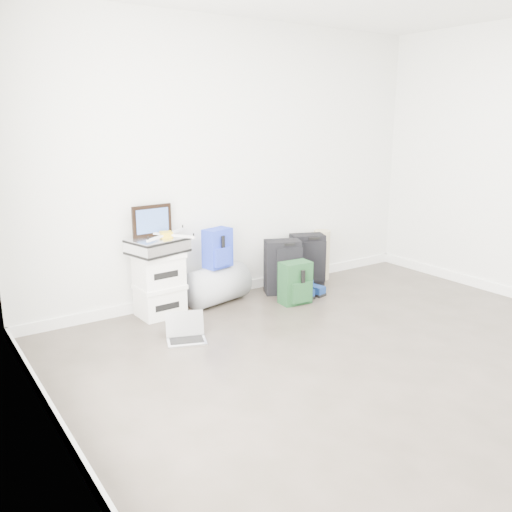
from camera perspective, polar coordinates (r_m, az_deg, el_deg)
ground at (r=3.98m, az=17.71°, el=-12.97°), size 5.00×5.00×0.00m
room_envelope at (r=3.57m, az=19.63°, el=12.57°), size 4.52×5.02×2.71m
boxes_stack at (r=5.05m, az=-10.14°, el=-2.95°), size 0.43×0.36×0.59m
briefcase at (r=4.95m, az=-10.32°, el=1.08°), size 0.56×0.46×0.14m
painting at (r=5.00m, az=-10.89°, el=3.68°), size 0.38×0.05×0.29m
drone at (r=4.95m, az=-9.43°, el=2.25°), size 0.51×0.51×0.05m
duffel_bag at (r=5.35m, az=-4.11°, el=-3.03°), size 0.67×0.49×0.37m
blue_backpack at (r=5.22m, az=-4.02°, el=0.75°), size 0.30×0.25×0.38m
large_suitcase at (r=5.61m, az=2.85°, el=-1.16°), size 0.42×0.36×0.56m
green_backpack at (r=5.33m, az=4.21°, el=-2.91°), size 0.31×0.24×0.42m
carry_on at (r=5.92m, az=5.44°, el=-0.39°), size 0.41×0.34×0.56m
shoes at (r=5.62m, az=5.36°, el=-3.64°), size 0.28×0.31×0.10m
rolled_rug at (r=6.14m, az=6.91°, el=0.12°), size 0.18×0.18×0.56m
laptop at (r=4.55m, az=-7.40°, el=-8.10°), size 0.37×0.32×0.22m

